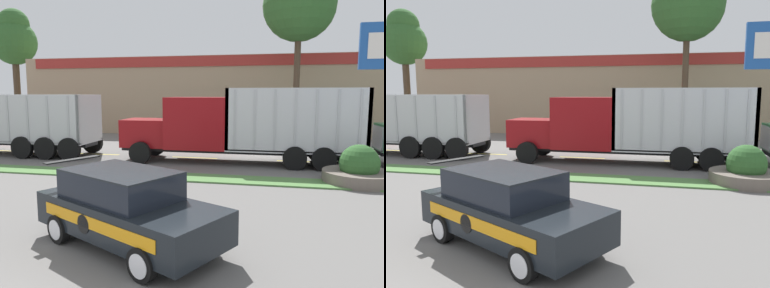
# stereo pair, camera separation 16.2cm
# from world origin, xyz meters

# --- Properties ---
(grass_verge) EXTENTS (120.00, 1.39, 0.06)m
(grass_verge) POSITION_xyz_m (0.00, 10.88, 0.03)
(grass_verge) COLOR #517F42
(grass_verge) RESTS_ON ground_plane
(centre_line_2) EXTENTS (2.40, 0.14, 0.01)m
(centre_line_2) POSITION_xyz_m (-10.39, 15.57, 0.00)
(centre_line_2) COLOR yellow
(centre_line_2) RESTS_ON ground_plane
(centre_line_3) EXTENTS (2.40, 0.14, 0.01)m
(centre_line_3) POSITION_xyz_m (-4.99, 15.57, 0.00)
(centre_line_3) COLOR yellow
(centre_line_3) RESTS_ON ground_plane
(centre_line_4) EXTENTS (2.40, 0.14, 0.01)m
(centre_line_4) POSITION_xyz_m (0.41, 15.57, 0.00)
(centre_line_4) COLOR yellow
(centre_line_4) RESTS_ON ground_plane
(centre_line_5) EXTENTS (2.40, 0.14, 0.01)m
(centre_line_5) POSITION_xyz_m (5.81, 15.57, 0.00)
(centre_line_5) COLOR yellow
(centre_line_5) RESTS_ON ground_plane
(dump_truck_trail) EXTENTS (11.38, 2.71, 3.57)m
(dump_truck_trail) POSITION_xyz_m (1.85, 14.64, 1.64)
(dump_truck_trail) COLOR black
(dump_truck_trail) RESTS_ON ground_plane
(rally_car) EXTENTS (4.78, 3.72, 1.71)m
(rally_car) POSITION_xyz_m (1.27, 4.15, 0.86)
(rally_car) COLOR black
(rally_car) RESTS_ON ground_plane
(stone_planter) EXTENTS (2.61, 2.61, 1.46)m
(stone_planter) POSITION_xyz_m (7.54, 11.41, 0.48)
(stone_planter) COLOR #6B6056
(stone_planter) RESTS_ON ground_plane
(store_building_backdrop) EXTENTS (41.02, 12.10, 6.27)m
(store_building_backdrop) POSITION_xyz_m (3.85, 31.90, 3.14)
(store_building_backdrop) COLOR #9E896B
(store_building_backdrop) RESTS_ON ground_plane
(tree_behind_centre) EXTENTS (4.09, 4.09, 11.09)m
(tree_behind_centre) POSITION_xyz_m (-19.38, 28.22, 8.31)
(tree_behind_centre) COLOR #473828
(tree_behind_centre) RESTS_ON ground_plane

